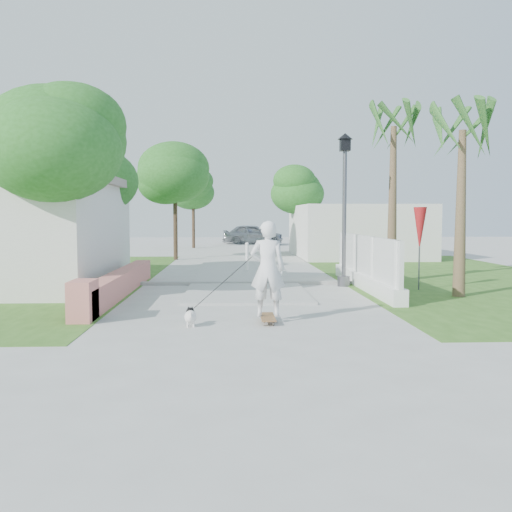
{
  "coord_description": "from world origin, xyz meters",
  "views": [
    {
      "loc": [
        -0.41,
        -10.97,
        2.05
      ],
      "look_at": [
        0.2,
        2.59,
        1.1
      ],
      "focal_mm": 40.0,
      "sensor_mm": 36.0,
      "label": 1
    }
  ],
  "objects": [
    {
      "name": "dog",
      "position": [
        -1.16,
        -0.41,
        0.19
      ],
      "size": [
        0.26,
        0.51,
        0.35
      ],
      "rotation": [
        0.0,
        0.0,
        0.1
      ],
      "color": "white",
      "rests_on": "ground"
    },
    {
      "name": "palm_far",
      "position": [
        4.6,
        6.5,
        4.48
      ],
      "size": [
        1.8,
        1.8,
        5.3
      ],
      "color": "brown",
      "rests_on": "ground"
    },
    {
      "name": "building_right",
      "position": [
        6.0,
        18.0,
        1.3
      ],
      "size": [
        6.0,
        8.0,
        2.6
      ],
      "primitive_type": "cube",
      "color": "silver",
      "rests_on": "ground"
    },
    {
      "name": "tree_path_left",
      "position": [
        -2.98,
        15.98,
        3.82
      ],
      "size": [
        3.4,
        3.4,
        5.23
      ],
      "color": "#4C3826",
      "rests_on": "ground"
    },
    {
      "name": "tree_left_mid",
      "position": [
        -5.48,
        8.48,
        3.5
      ],
      "size": [
        3.2,
        3.2,
        4.85
      ],
      "color": "#4C3826",
      "rests_on": "ground"
    },
    {
      "name": "parked_car",
      "position": [
        1.2,
        30.08,
        0.74
      ],
      "size": [
        4.44,
        2.01,
        1.48
      ],
      "primitive_type": "imported",
      "rotation": [
        0.0,
        0.0,
        1.51
      ],
      "color": "#989B9F",
      "rests_on": "ground"
    },
    {
      "name": "grass_right",
      "position": [
        7.0,
        8.0,
        0.01
      ],
      "size": [
        8.0,
        20.0,
        0.01
      ],
      "primitive_type": "cube",
      "color": "#335F1E",
      "rests_on": "ground"
    },
    {
      "name": "palm_near",
      "position": [
        5.4,
        3.2,
        3.95
      ],
      "size": [
        1.8,
        1.8,
        4.7
      ],
      "color": "brown",
      "rests_on": "ground"
    },
    {
      "name": "street_lamp",
      "position": [
        2.9,
        5.5,
        2.43
      ],
      "size": [
        0.44,
        0.44,
        4.44
      ],
      "color": "#59595E",
      "rests_on": "ground"
    },
    {
      "name": "tree_path_far",
      "position": [
        -2.78,
        25.98,
        3.82
      ],
      "size": [
        3.2,
        3.2,
        5.17
      ],
      "color": "#4C3826",
      "rests_on": "ground"
    },
    {
      "name": "patio_umbrella",
      "position": [
        4.8,
        4.5,
        1.69
      ],
      "size": [
        0.36,
        0.36,
        2.3
      ],
      "color": "#59595E",
      "rests_on": "ground"
    },
    {
      "name": "pink_wall",
      "position": [
        -3.3,
        3.55,
        0.31
      ],
      "size": [
        0.45,
        8.2,
        0.8
      ],
      "color": "#D1716B",
      "rests_on": "ground"
    },
    {
      "name": "path_strip",
      "position": [
        0.0,
        20.0,
        0.03
      ],
      "size": [
        3.2,
        36.0,
        0.06
      ],
      "primitive_type": "cube",
      "color": "#B7B7B2",
      "rests_on": "ground"
    },
    {
      "name": "lattice_fence",
      "position": [
        3.4,
        5.0,
        0.54
      ],
      "size": [
        0.35,
        7.0,
        1.5
      ],
      "color": "white",
      "rests_on": "ground"
    },
    {
      "name": "grass_left",
      "position": [
        -7.0,
        8.0,
        0.01
      ],
      "size": [
        8.0,
        20.0,
        0.01
      ],
      "primitive_type": "cube",
      "color": "#335F1E",
      "rests_on": "ground"
    },
    {
      "name": "tree_path_right",
      "position": [
        3.22,
        19.98,
        3.49
      ],
      "size": [
        3.0,
        3.0,
        4.79
      ],
      "color": "#4C3826",
      "rests_on": "ground"
    },
    {
      "name": "curb",
      "position": [
        0.0,
        6.0,
        0.05
      ],
      "size": [
        6.5,
        0.25,
        0.1
      ],
      "primitive_type": "cube",
      "color": "#999993",
      "rests_on": "ground"
    },
    {
      "name": "skateboarder",
      "position": [
        0.0,
        -0.1,
        0.94
      ],
      "size": [
        1.82,
        0.98,
        1.96
      ],
      "rotation": [
        0.0,
        0.0,
        3.04
      ],
      "color": "brown",
      "rests_on": "ground"
    },
    {
      "name": "ground",
      "position": [
        0.0,
        0.0,
        0.0
      ],
      "size": [
        90.0,
        90.0,
        0.0
      ],
      "primitive_type": "plane",
      "color": "#B7B7B2",
      "rests_on": "ground"
    },
    {
      "name": "bollard",
      "position": [
        0.2,
        10.0,
        0.58
      ],
      "size": [
        0.14,
        0.14,
        1.09
      ],
      "color": "white",
      "rests_on": "ground"
    },
    {
      "name": "tree_left_near",
      "position": [
        -4.48,
        2.98,
        3.82
      ],
      "size": [
        3.6,
        3.6,
        5.28
      ],
      "color": "#4C3826",
      "rests_on": "ground"
    }
  ]
}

